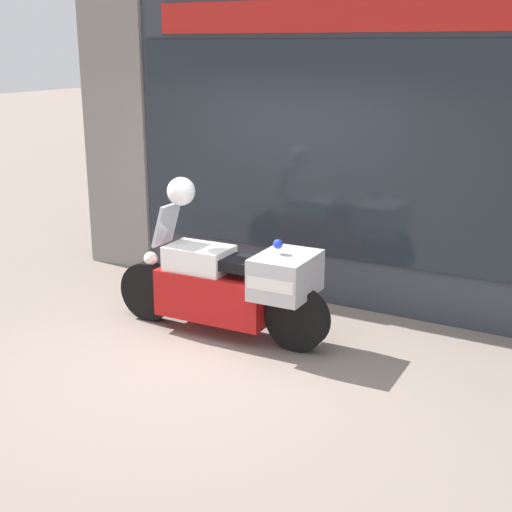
% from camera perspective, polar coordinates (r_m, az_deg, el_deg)
% --- Properties ---
extents(ground_plane, '(60.00, 60.00, 0.00)m').
position_cam_1_polar(ground_plane, '(6.52, -3.84, -8.01)').
color(ground_plane, gray).
extents(shop_building, '(5.91, 0.55, 3.21)m').
position_cam_1_polar(shop_building, '(7.94, 1.44, 8.63)').
color(shop_building, '#333842').
rests_on(shop_building, ground).
extents(window_display, '(4.54, 0.30, 1.82)m').
position_cam_1_polar(window_display, '(7.88, 6.63, -0.26)').
color(window_display, slate).
rests_on(window_display, ground).
extents(paramedic_motorcycle, '(2.27, 0.68, 1.24)m').
position_cam_1_polar(paramedic_motorcycle, '(6.76, -1.92, -2.36)').
color(paramedic_motorcycle, black).
rests_on(paramedic_motorcycle, ground).
extents(white_helmet, '(0.27, 0.27, 0.27)m').
position_cam_1_polar(white_helmet, '(6.81, -6.01, 5.17)').
color(white_helmet, white).
rests_on(white_helmet, paramedic_motorcycle).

